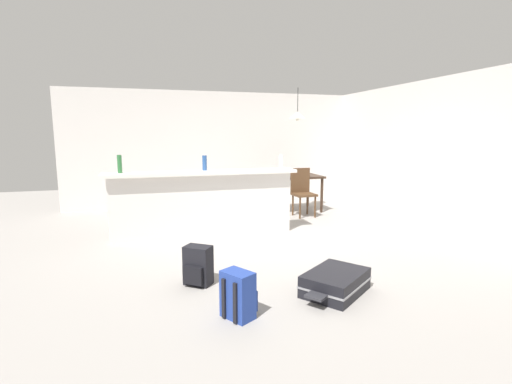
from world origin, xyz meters
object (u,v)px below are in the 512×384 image
object	(u,v)px
backpack_black	(198,266)
backpack_blue	(238,295)
bottle_white	(281,162)
pendant_lamp	(298,115)
dining_table	(293,180)
bottle_blue	(205,163)
dining_chair_near_partition	(302,190)
suitcase_flat_black	(335,282)
bottle_green	(120,164)

from	to	relation	value
backpack_black	backpack_blue	bearing A→B (deg)	-73.76
bottle_white	pendant_lamp	xyz separation A→B (m)	(0.85, 1.38, 0.82)
backpack_blue	pendant_lamp	bearing A→B (deg)	61.29
backpack_blue	dining_table	bearing A→B (deg)	62.12
bottle_blue	bottle_white	world-z (taller)	bottle_blue
dining_chair_near_partition	backpack_black	size ratio (longest dim) A/B	2.21
pendant_lamp	backpack_black	size ratio (longest dim) A/B	1.55
bottle_white	suitcase_flat_black	distance (m)	2.74
dining_table	bottle_white	bearing A→B (deg)	-119.24
suitcase_flat_black	dining_chair_near_partition	bearing A→B (deg)	71.87
dining_chair_near_partition	backpack_black	xyz separation A→B (m)	(-2.43, -2.83, -0.31)
bottle_white	dining_table	xyz separation A→B (m)	(0.80, 1.43, -0.49)
bottle_blue	backpack_blue	size ratio (longest dim) A/B	0.56
backpack_black	backpack_blue	xyz separation A→B (m)	(0.24, -0.83, 0.00)
bottle_white	dining_table	size ratio (longest dim) A/B	0.21
suitcase_flat_black	backpack_black	bearing A→B (deg)	154.78
pendant_lamp	backpack_blue	distance (m)	5.00
suitcase_flat_black	backpack_blue	distance (m)	1.09
bottle_green	backpack_black	distance (m)	2.34
bottle_green	backpack_blue	bearing A→B (deg)	-68.68
bottle_green	dining_table	bearing A→B (deg)	22.62
bottle_white	backpack_blue	world-z (taller)	bottle_white
dining_chair_near_partition	suitcase_flat_black	distance (m)	3.64
backpack_black	bottle_green	bearing A→B (deg)	113.37
suitcase_flat_black	backpack_black	xyz separation A→B (m)	(-1.30, 0.61, 0.09)
bottle_blue	pendant_lamp	size ratio (longest dim) A/B	0.36
bottle_green	bottle_white	bearing A→B (deg)	-1.37
suitcase_flat_black	bottle_blue	bearing A→B (deg)	108.99
bottle_green	dining_table	size ratio (longest dim) A/B	0.24
backpack_blue	bottle_blue	bearing A→B (deg)	86.75
suitcase_flat_black	backpack_blue	bearing A→B (deg)	-168.53
bottle_blue	suitcase_flat_black	size ratio (longest dim) A/B	0.27
bottle_white	suitcase_flat_black	bearing A→B (deg)	-97.70
bottle_white	backpack_blue	xyz separation A→B (m)	(-1.40, -2.73, -0.94)
bottle_blue	bottle_white	size ratio (longest dim) A/B	1.03
dining_table	backpack_black	bearing A→B (deg)	-126.24
dining_chair_near_partition	backpack_blue	bearing A→B (deg)	-120.89
dining_chair_near_partition	backpack_blue	distance (m)	4.27
bottle_white	pendant_lamp	world-z (taller)	pendant_lamp
bottle_white	bottle_blue	bearing A→B (deg)	175.44
dining_table	bottle_green	bearing A→B (deg)	-157.38
dining_table	dining_chair_near_partition	distance (m)	0.52
pendant_lamp	backpack_black	bearing A→B (deg)	-127.22
pendant_lamp	suitcase_flat_black	xyz separation A→B (m)	(-1.19, -3.89, -1.85)
bottle_green	pendant_lamp	size ratio (longest dim) A/B	0.41
bottle_green	bottle_white	size ratio (longest dim) A/B	1.16
dining_table	suitcase_flat_black	world-z (taller)	dining_table
bottle_green	backpack_black	size ratio (longest dim) A/B	0.63
dining_table	backpack_black	world-z (taller)	dining_table
pendant_lamp	suitcase_flat_black	distance (m)	4.47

